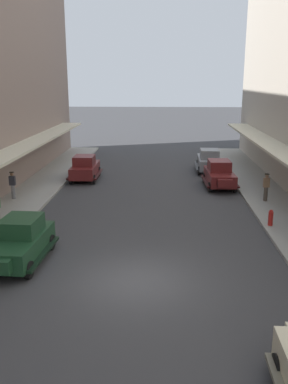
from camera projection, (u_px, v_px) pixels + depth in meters
name	position (u px, v px, depth m)	size (l,w,h in m)	color
ground_plane	(137.00, 281.00, 15.39)	(200.00, 200.00, 0.00)	#38383A
parked_car_0	(20.00, 240.00, 16.78)	(2.29, 4.31, 1.84)	#193D23
parked_car_1	(209.00, 160.00, 33.41)	(2.24, 4.30, 1.84)	slate
parked_car_2	(219.00, 174.00, 28.59)	(2.26, 4.30, 1.84)	#591919
parked_car_3	(85.00, 167.00, 30.68)	(2.19, 4.28, 1.84)	#591919
fire_hydrant	(271.00, 218.00, 20.72)	(0.24, 0.24, 0.82)	#B21E19
pedestrian_0	(266.00, 187.00, 24.81)	(0.36, 0.28, 1.67)	#4C4238
pedestrian_2	(13.00, 185.00, 25.28)	(0.36, 0.28, 1.67)	slate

